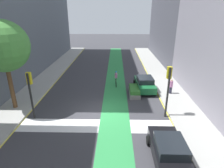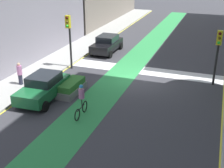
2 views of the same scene
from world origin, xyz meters
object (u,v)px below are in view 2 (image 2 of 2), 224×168
at_px(traffic_signal_near_left, 218,47).
at_px(pedestrian_sidewalk_right_a, 20,74).
at_px(car_black_right_near, 107,44).
at_px(cyclist_in_lane, 81,100).
at_px(median_planter, 71,88).
at_px(car_green_right_far, 44,87).
at_px(traffic_signal_near_right, 69,32).

bearing_deg(traffic_signal_near_left, pedestrian_sidewalk_right_a, 21.01).
bearing_deg(car_black_right_near, cyclist_in_lane, 104.39).
bearing_deg(car_black_right_near, median_planter, 96.82).
bearing_deg(median_planter, car_black_right_near, -83.18).
xyz_separation_m(cyclist_in_lane, median_planter, (1.92, -2.47, -0.57)).
height_order(car_green_right_far, cyclist_in_lane, cyclist_in_lane).
relative_size(car_green_right_far, cyclist_in_lane, 2.30).
relative_size(traffic_signal_near_right, traffic_signal_near_left, 1.10).
bearing_deg(traffic_signal_near_right, car_black_right_near, -101.69).
distance_m(traffic_signal_near_right, cyclist_in_lane, 8.08).
bearing_deg(median_planter, pedestrian_sidewalk_right_a, 2.48).
xyz_separation_m(cyclist_in_lane, pedestrian_sidewalk_right_a, (5.74, -2.30, -0.03)).
bearing_deg(traffic_signal_near_left, car_black_right_near, -26.01).
bearing_deg(car_black_right_near, traffic_signal_near_right, 78.31).
relative_size(traffic_signal_near_right, pedestrian_sidewalk_right_a, 2.72).
height_order(traffic_signal_near_right, car_green_right_far, traffic_signal_near_right).
bearing_deg(pedestrian_sidewalk_right_a, cyclist_in_lane, 158.16).
bearing_deg(traffic_signal_near_right, median_planter, 117.82).
height_order(traffic_signal_near_right, median_planter, traffic_signal_near_right).
relative_size(traffic_signal_near_left, car_green_right_far, 0.91).
distance_m(car_black_right_near, cyclist_in_lane, 12.26).
bearing_deg(car_black_right_near, traffic_signal_near_left, 153.99).
relative_size(traffic_signal_near_left, median_planter, 1.53).
height_order(traffic_signal_near_left, pedestrian_sidewalk_right_a, traffic_signal_near_left).
relative_size(traffic_signal_near_right, car_green_right_far, 1.00).
distance_m(traffic_signal_near_right, car_green_right_far, 5.98).
xyz_separation_m(car_green_right_far, pedestrian_sidewalk_right_a, (2.57, -1.14, 0.14)).
relative_size(cyclist_in_lane, median_planter, 0.73).
relative_size(cyclist_in_lane, pedestrian_sidewalk_right_a, 1.18).
bearing_deg(pedestrian_sidewalk_right_a, median_planter, -177.52).
bearing_deg(median_planter, car_green_right_far, 46.26).
height_order(pedestrian_sidewalk_right_a, median_planter, pedestrian_sidewalk_right_a).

